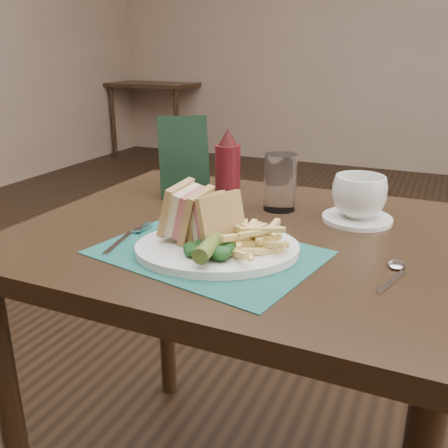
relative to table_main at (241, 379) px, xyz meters
name	(u,v)px	position (x,y,z in m)	size (l,w,h in m)	color
floor	(295,387)	(0.00, 0.50, -0.38)	(7.00, 7.00, 0.00)	black
wall_back	(401,171)	(0.00, 4.00, -0.38)	(6.00, 6.00, 0.00)	gray
table_main	(241,379)	(0.00, 0.00, 0.00)	(0.90, 0.75, 0.75)	black
table_bg_left	(159,118)	(-2.56, 3.86, 0.00)	(0.90, 0.75, 0.75)	black
placemat	(208,252)	(-0.01, -0.15, 0.38)	(0.39, 0.28, 0.00)	#1C5A51
plate	(217,248)	(0.01, -0.14, 0.38)	(0.30, 0.24, 0.01)	white
sandwich_half_a	(176,210)	(-0.08, -0.13, 0.44)	(0.06, 0.10, 0.09)	tan
sandwich_half_b	(207,215)	(-0.02, -0.12, 0.44)	(0.06, 0.09, 0.09)	tan
kale_garnish	(207,248)	(0.01, -0.19, 0.41)	(0.11, 0.08, 0.03)	#133515
pickle_spear	(211,245)	(0.02, -0.19, 0.41)	(0.03, 0.03, 0.12)	#4D6526
fries_pile	(252,235)	(0.07, -0.13, 0.42)	(0.18, 0.20, 0.05)	#ECCF76
fork	(127,236)	(-0.18, -0.15, 0.38)	(0.03, 0.17, 0.01)	silver
spoon	(394,274)	(0.31, -0.11, 0.38)	(0.03, 0.15, 0.01)	silver
saucer	(357,219)	(0.21, 0.15, 0.38)	(0.15, 0.15, 0.01)	white
coffee_cup	(359,196)	(0.21, 0.15, 0.43)	(0.12, 0.12, 0.09)	white
drinking_glass	(280,182)	(0.03, 0.16, 0.44)	(0.07, 0.07, 0.13)	silver
ketchup_bottle	(228,170)	(-0.08, 0.11, 0.47)	(0.06, 0.06, 0.19)	#4F0D13
check_presenter	(184,157)	(-0.23, 0.17, 0.47)	(0.12, 0.01, 0.20)	black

